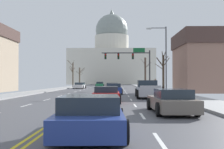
# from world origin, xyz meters

# --- Properties ---
(ground) EXTENTS (20.00, 180.00, 0.20)m
(ground) POSITION_xyz_m (0.00, -0.00, 0.02)
(ground) COLOR #49494E
(signal_gantry) EXTENTS (7.91, 0.41, 6.72)m
(signal_gantry) POSITION_xyz_m (4.77, 13.59, 4.98)
(signal_gantry) COLOR #28282D
(signal_gantry) RESTS_ON ground
(street_lamp_right) EXTENTS (2.39, 0.24, 7.91)m
(street_lamp_right) POSITION_xyz_m (7.89, 1.81, 4.83)
(street_lamp_right) COLOR #333338
(street_lamp_right) RESTS_ON ground
(capitol_building) EXTENTS (33.76, 20.86, 31.24)m
(capitol_building) POSITION_xyz_m (0.00, 82.87, 10.48)
(capitol_building) COLOR beige
(capitol_building) RESTS_ON ground
(sedan_near_00) EXTENTS (1.99, 4.33, 1.23)m
(sedan_near_00) POSITION_xyz_m (1.62, 8.84, 0.57)
(sedan_near_00) COLOR #6B6056
(sedan_near_00) RESTS_ON ground
(sedan_near_01) EXTENTS (1.99, 4.67, 1.24)m
(sedan_near_01) POSITION_xyz_m (1.97, 1.61, 0.58)
(sedan_near_01) COLOR navy
(sedan_near_01) RESTS_ON ground
(pickup_truck_near_02) EXTENTS (2.31, 5.84, 1.61)m
(pickup_truck_near_02) POSITION_xyz_m (5.20, -5.48, 0.72)
(pickup_truck_near_02) COLOR #ADB2B7
(pickup_truck_near_02) RESTS_ON ground
(sedan_near_03) EXTENTS (2.07, 4.30, 1.17)m
(sedan_near_03) POSITION_xyz_m (1.58, -11.54, 0.56)
(sedan_near_03) COLOR #B71414
(sedan_near_03) RESTS_ON ground
(sedan_near_04) EXTENTS (2.06, 4.73, 1.19)m
(sedan_near_04) POSITION_xyz_m (5.05, -17.70, 0.56)
(sedan_near_04) COLOR #6B6056
(sedan_near_04) RESTS_ON ground
(sedan_near_05) EXTENTS (2.20, 4.53, 1.18)m
(sedan_near_05) POSITION_xyz_m (1.57, -23.28, 0.55)
(sedan_near_05) COLOR navy
(sedan_near_05) RESTS_ON ground
(sedan_oncoming_00) EXTENTS (2.18, 4.71, 1.17)m
(sedan_oncoming_00) POSITION_xyz_m (-5.01, 22.64, 0.55)
(sedan_oncoming_00) COLOR silver
(sedan_oncoming_00) RESTS_ON ground
(sedan_oncoming_01) EXTENTS (2.07, 4.36, 1.23)m
(sedan_oncoming_01) POSITION_xyz_m (-1.92, 36.09, 0.58)
(sedan_oncoming_01) COLOR #1E7247
(sedan_oncoming_01) RESTS_ON ground
(flank_building_01) EXTENTS (9.91, 9.51, 8.14)m
(flank_building_01) POSITION_xyz_m (15.58, 6.69, 4.13)
(flank_building_01) COLOR #8C6656
(flank_building_01) RESTS_ON ground
(bare_tree_00) EXTENTS (2.16, 1.51, 6.39)m
(bare_tree_00) POSITION_xyz_m (8.42, 28.95, 3.43)
(bare_tree_00) COLOR #423328
(bare_tree_00) RESTS_ON ground
(bare_tree_01) EXTENTS (2.22, 2.56, 4.96)m
(bare_tree_01) POSITION_xyz_m (-7.80, 43.18, 2.75)
(bare_tree_01) COLOR brown
(bare_tree_01) RESTS_ON ground
(bare_tree_02) EXTENTS (1.86, 2.12, 5.23)m
(bare_tree_02) POSITION_xyz_m (8.35, 4.85, 2.84)
(bare_tree_02) COLOR #4C3D2D
(bare_tree_02) RESTS_ON ground
(bare_tree_03) EXTENTS (1.70, 2.10, 6.16)m
(bare_tree_03) POSITION_xyz_m (-8.00, 32.74, 3.17)
(bare_tree_03) COLOR brown
(bare_tree_03) RESTS_ON ground
(pedestrian_00) EXTENTS (0.35, 0.34, 1.66)m
(pedestrian_00) POSITION_xyz_m (7.97, 9.80, 1.06)
(pedestrian_00) COLOR #33333D
(pedestrian_00) RESTS_ON ground
(pedestrian_01) EXTENTS (0.35, 0.34, 1.68)m
(pedestrian_01) POSITION_xyz_m (7.62, 6.87, 1.07)
(pedestrian_01) COLOR #33333D
(pedestrian_01) RESTS_ON ground
(bicycle_parked) EXTENTS (0.12, 1.77, 0.85)m
(bicycle_parked) POSITION_xyz_m (8.17, 3.83, 0.49)
(bicycle_parked) COLOR black
(bicycle_parked) RESTS_ON ground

